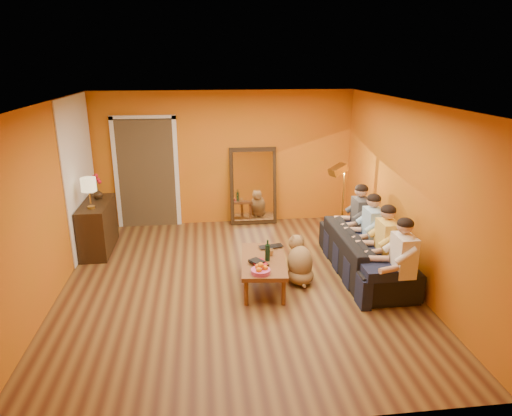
{
  "coord_description": "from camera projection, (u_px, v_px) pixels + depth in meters",
  "views": [
    {
      "loc": [
        -0.43,
        -6.01,
        3.14
      ],
      "look_at": [
        0.35,
        0.5,
        1.0
      ],
      "focal_mm": 32.0,
      "sensor_mm": 36.0,
      "label": 1
    }
  ],
  "objects": [
    {
      "name": "table_lamp",
      "position": [
        90.0,
        193.0,
        7.27
      ],
      "size": [
        0.24,
        0.24,
        0.51
      ],
      "primitive_type": null,
      "color": "beige",
      "rests_on": "sideboard"
    },
    {
      "name": "door_header",
      "position": [
        142.0,
        117.0,
        8.42
      ],
      "size": [
        1.22,
        0.06,
        0.08
      ],
      "primitive_type": "cube",
      "color": "white",
      "rests_on": "wall_back"
    },
    {
      "name": "book_lower",
      "position": [
        253.0,
        265.0,
        6.31
      ],
      "size": [
        0.29,
        0.32,
        0.02
      ],
      "primitive_type": "imported",
      "rotation": [
        0.0,
        0.0,
        0.42
      ],
      "color": "#311F10",
      "rests_on": "coffee_table"
    },
    {
      "name": "coffee_table",
      "position": [
        263.0,
        272.0,
        6.58
      ],
      "size": [
        0.74,
        1.28,
        0.42
      ],
      "primitive_type": null,
      "rotation": [
        0.0,
        0.0,
        -0.1
      ],
      "color": "brown",
      "rests_on": "floor"
    },
    {
      "name": "book_upper",
      "position": [
        253.0,
        263.0,
        6.28
      ],
      "size": [
        0.24,
        0.25,
        0.02
      ],
      "primitive_type": "imported",
      "rotation": [
        0.0,
        0.0,
        0.59
      ],
      "color": "black",
      "rests_on": "book_mid"
    },
    {
      "name": "person_far_right",
      "position": [
        360.0,
        220.0,
        7.53
      ],
      "size": [
        0.7,
        0.44,
        1.22
      ],
      "primitive_type": null,
      "color": "#35363B",
      "rests_on": "sofa"
    },
    {
      "name": "door_jamb_left",
      "position": [
        116.0,
        175.0,
        8.69
      ],
      "size": [
        0.08,
        0.06,
        2.2
      ],
      "primitive_type": "cube",
      "color": "white",
      "rests_on": "wall_back"
    },
    {
      "name": "person_far_left",
      "position": [
        403.0,
        262.0,
        5.97
      ],
      "size": [
        0.7,
        0.44,
        1.22
      ],
      "primitive_type": null,
      "color": "silver",
      "rests_on": "sofa"
    },
    {
      "name": "white_accent",
      "position": [
        80.0,
        174.0,
        7.66
      ],
      "size": [
        0.02,
        1.9,
        2.58
      ],
      "primitive_type": "cube",
      "color": "white",
      "rests_on": "wall_left"
    },
    {
      "name": "doorway_recess",
      "position": [
        147.0,
        172.0,
        8.87
      ],
      "size": [
        1.06,
        0.3,
        2.1
      ],
      "primitive_type": "cube",
      "color": "#3F2D19",
      "rests_on": "floor"
    },
    {
      "name": "laptop",
      "position": [
        272.0,
        248.0,
        6.86
      ],
      "size": [
        0.4,
        0.3,
        0.03
      ],
      "primitive_type": "imported",
      "rotation": [
        0.0,
        0.0,
        0.18
      ],
      "color": "black",
      "rests_on": "coffee_table"
    },
    {
      "name": "fruit_bowl",
      "position": [
        261.0,
        268.0,
        6.06
      ],
      "size": [
        0.26,
        0.26,
        0.16
      ],
      "primitive_type": null,
      "color": "#D0498B",
      "rests_on": "coffee_table"
    },
    {
      "name": "vase",
      "position": [
        98.0,
        194.0,
        7.84
      ],
      "size": [
        0.17,
        0.17,
        0.18
      ],
      "primitive_type": "imported",
      "color": "#311F10",
      "rests_on": "sideboard"
    },
    {
      "name": "mirror_glass",
      "position": [
        253.0,
        187.0,
        8.96
      ],
      "size": [
        0.78,
        0.21,
        1.35
      ],
      "primitive_type": "cube",
      "rotation": [
        -0.14,
        0.0,
        0.0
      ],
      "color": "white",
      "rests_on": "mirror_frame"
    },
    {
      "name": "tumbler",
      "position": [
        271.0,
        253.0,
        6.63
      ],
      "size": [
        0.1,
        0.1,
        0.09
      ],
      "primitive_type": "imported",
      "rotation": [
        0.0,
        0.0,
        -0.04
      ],
      "color": "#B27F3F",
      "rests_on": "coffee_table"
    },
    {
      "name": "sideboard",
      "position": [
        98.0,
        227.0,
        7.77
      ],
      "size": [
        0.44,
        1.18,
        0.85
      ],
      "primitive_type": "cube",
      "color": "#311F10",
      "rests_on": "floor"
    },
    {
      "name": "person_mid_right",
      "position": [
        372.0,
        232.0,
        7.01
      ],
      "size": [
        0.7,
        0.44,
        1.22
      ],
      "primitive_type": null,
      "color": "#98C5EC",
      "rests_on": "sofa"
    },
    {
      "name": "flowers",
      "position": [
        96.0,
        179.0,
        7.77
      ],
      "size": [
        0.17,
        0.17,
        0.45
      ],
      "primitive_type": null,
      "color": "red",
      "rests_on": "vase"
    },
    {
      "name": "dog",
      "position": [
        300.0,
        259.0,
        6.67
      ],
      "size": [
        0.55,
        0.69,
        0.71
      ],
      "primitive_type": null,
      "rotation": [
        0.0,
        0.0,
        -0.31
      ],
      "color": "olive",
      "rests_on": "floor"
    },
    {
      "name": "person_mid_left",
      "position": [
        386.0,
        246.0,
        6.49
      ],
      "size": [
        0.7,
        0.44,
        1.22
      ],
      "primitive_type": null,
      "color": "#EAC14E",
      "rests_on": "sofa"
    },
    {
      "name": "mirror_frame",
      "position": [
        253.0,
        186.0,
        9.0
      ],
      "size": [
        0.92,
        0.27,
        1.51
      ],
      "primitive_type": "cube",
      "rotation": [
        -0.14,
        0.0,
        0.0
      ],
      "color": "#311F10",
      "rests_on": "floor"
    },
    {
      "name": "sofa",
      "position": [
        365.0,
        252.0,
        6.99
      ],
      "size": [
        2.23,
        0.87,
        0.65
      ],
      "primitive_type": "imported",
      "rotation": [
        0.0,
        0.0,
        1.57
      ],
      "color": "black",
      "rests_on": "floor"
    },
    {
      "name": "wine_bottle",
      "position": [
        268.0,
        250.0,
        6.43
      ],
      "size": [
        0.07,
        0.07,
        0.31
      ],
      "primitive_type": "cylinder",
      "color": "black",
      "rests_on": "coffee_table"
    },
    {
      "name": "room_shell",
      "position": [
        233.0,
        192.0,
        6.64
      ],
      "size": [
        5.0,
        5.5,
        2.6
      ],
      "color": "brown",
      "rests_on": "ground"
    },
    {
      "name": "book_mid",
      "position": [
        253.0,
        263.0,
        6.31
      ],
      "size": [
        0.21,
        0.26,
        0.02
      ],
      "primitive_type": "imported",
      "rotation": [
        0.0,
        0.0,
        0.18
      ],
      "color": "red",
      "rests_on": "book_lower"
    },
    {
      "name": "door_jamb_right",
      "position": [
        177.0,
        173.0,
        8.82
      ],
      "size": [
        0.08,
        0.06,
        2.2
      ],
      "primitive_type": "cube",
      "color": "white",
      "rests_on": "wall_back"
    },
    {
      "name": "floor_lamp",
      "position": [
        343.0,
        207.0,
        7.85
      ],
      "size": [
        0.37,
        0.34,
        1.44
      ],
      "primitive_type": null,
      "rotation": [
        0.0,
        0.0,
        0.4
      ],
      "color": "gold",
      "rests_on": "floor"
    }
  ]
}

